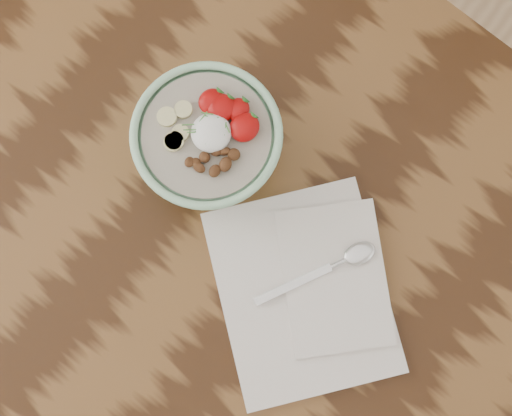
# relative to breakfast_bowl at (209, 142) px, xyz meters

# --- Properties ---
(table) EXTENTS (1.60, 0.90, 0.75)m
(table) POSITION_rel_breakfast_bowl_xyz_m (-0.01, -0.03, -0.16)
(table) COLOR #331C0C
(table) RESTS_ON ground
(breakfast_bowl) EXTENTS (0.21, 0.21, 0.14)m
(breakfast_bowl) POSITION_rel_breakfast_bowl_xyz_m (0.00, 0.00, 0.00)
(breakfast_bowl) COLOR #9DD3A9
(breakfast_bowl) RESTS_ON table
(napkin) EXTENTS (0.37, 0.36, 0.02)m
(napkin) POSITION_rel_breakfast_bowl_xyz_m (0.24, -0.06, -0.06)
(napkin) COLOR silver
(napkin) RESTS_ON table
(spoon) EXTENTS (0.10, 0.18, 0.01)m
(spoon) POSITION_rel_breakfast_bowl_xyz_m (0.25, -0.00, -0.05)
(spoon) COLOR silver
(spoon) RESTS_ON napkin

